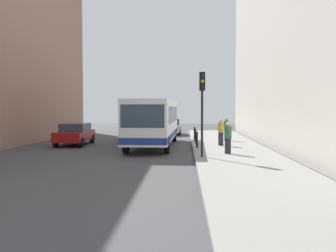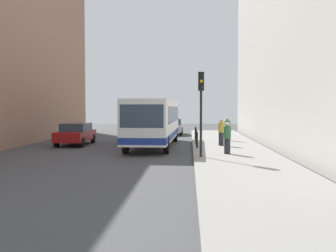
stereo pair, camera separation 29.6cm
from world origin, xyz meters
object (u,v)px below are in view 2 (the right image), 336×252
(bus, at_px, (154,120))
(car_behind_bus, at_px, (172,126))
(bollard_mid, at_px, (196,136))
(bollard_far, at_px, (195,133))
(traffic_light, at_px, (201,98))
(pedestrian_near_signal, at_px, (227,138))
(pedestrian_mid_sidewalk, at_px, (221,132))
(bollard_near, at_px, (197,140))
(pedestrian_far_sidewalk, at_px, (227,129))
(car_beside_bus, at_px, (76,133))

(bus, bearing_deg, car_behind_bus, -91.94)
(bollard_mid, relative_size, bollard_far, 1.00)
(traffic_light, xyz_separation_m, pedestrian_near_signal, (1.40, 1.34, -2.04))
(car_behind_bus, xyz_separation_m, bollard_far, (2.02, -7.47, -0.16))
(bollard_mid, height_order, pedestrian_near_signal, pedestrian_near_signal)
(bollard_far, xyz_separation_m, pedestrian_mid_sidewalk, (1.54, -4.54, 0.36))
(bollard_near, relative_size, pedestrian_near_signal, 0.58)
(pedestrian_near_signal, distance_m, pedestrian_far_sidewalk, 8.33)
(pedestrian_far_sidewalk, bearing_deg, car_behind_bus, -33.97)
(pedestrian_far_sidewalk, bearing_deg, traffic_light, 105.39)
(bus, height_order, pedestrian_far_sidewalk, bus)
(bollard_mid, distance_m, pedestrian_far_sidewalk, 3.26)
(car_behind_bus, distance_m, traffic_light, 18.07)
(car_beside_bus, distance_m, pedestrian_far_sidewalk, 10.69)
(car_beside_bus, xyz_separation_m, bollard_near, (8.13, -2.89, -0.16))
(traffic_light, bearing_deg, car_behind_bus, 96.80)
(bus, xyz_separation_m, bollard_near, (2.73, -2.16, -1.10))
(traffic_light, distance_m, bollard_mid, 7.72)
(car_behind_bus, relative_size, pedestrian_near_signal, 2.69)
(bus, distance_m, bollard_mid, 3.06)
(pedestrian_mid_sidewalk, bearing_deg, bollard_mid, 0.19)
(traffic_light, distance_m, pedestrian_mid_sidewalk, 6.31)
(bus, bearing_deg, car_beside_bus, -6.07)
(bus, bearing_deg, bollard_near, 143.32)
(car_beside_bus, height_order, traffic_light, traffic_light)
(car_beside_bus, distance_m, pedestrian_mid_sidewalk, 9.77)
(traffic_light, bearing_deg, bus, 113.52)
(car_beside_bus, xyz_separation_m, bollard_far, (8.13, 3.10, -0.16))
(bollard_far, bearing_deg, pedestrian_mid_sidewalk, -71.25)
(traffic_light, height_order, pedestrian_far_sidewalk, traffic_light)
(traffic_light, xyz_separation_m, pedestrian_mid_sidewalk, (1.44, 5.81, -2.02))
(pedestrian_near_signal, bearing_deg, pedestrian_mid_sidewalk, 18.10)
(bollard_mid, height_order, bollard_far, same)
(car_beside_bus, bearing_deg, pedestrian_near_signal, 148.40)
(car_behind_bus, relative_size, bollard_far, 4.65)
(bollard_far, bearing_deg, car_behind_bus, 105.16)
(traffic_light, relative_size, pedestrian_far_sidewalk, 2.47)
(traffic_light, xyz_separation_m, bollard_near, (-0.10, 4.35, -2.38))
(bus, relative_size, pedestrian_far_sidewalk, 6.69)
(bus, height_order, traffic_light, traffic_light)
(car_beside_bus, distance_m, bollard_far, 8.70)
(car_behind_bus, height_order, bollard_mid, car_behind_bus)
(pedestrian_mid_sidewalk, height_order, pedestrian_far_sidewalk, pedestrian_mid_sidewalk)
(car_beside_bus, distance_m, car_behind_bus, 12.20)
(car_beside_bus, relative_size, bollard_mid, 4.63)
(car_beside_bus, xyz_separation_m, pedestrian_far_sidewalk, (10.42, 2.40, 0.19))
(traffic_light, xyz_separation_m, pedestrian_far_sidewalk, (2.19, 9.64, -2.03))
(car_beside_bus, height_order, bollard_near, car_beside_bus)
(bus, xyz_separation_m, car_behind_bus, (0.71, 11.30, -0.94))
(traffic_light, distance_m, bollard_far, 10.61)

